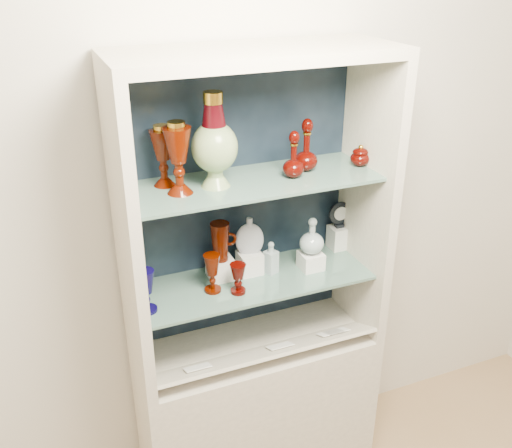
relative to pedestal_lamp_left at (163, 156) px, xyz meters
name	(u,v)px	position (x,y,z in m)	size (l,w,h in m)	color
wall_back	(235,179)	(0.31, 0.13, -0.18)	(3.50, 0.02, 2.80)	silver
cabinet_base	(256,411)	(0.31, -0.09, -1.20)	(1.00, 0.40, 0.75)	#BAB2A0
cabinet_back_panel	(238,199)	(0.31, 0.10, -0.25)	(0.98, 0.02, 1.15)	black
cabinet_side_left	(127,240)	(-0.17, -0.09, -0.25)	(0.04, 0.40, 1.15)	#BAB2A0
cabinet_side_right	(366,199)	(0.79, -0.09, -0.25)	(0.04, 0.40, 1.15)	#BAB2A0
cabinet_top_cap	(256,54)	(0.31, -0.09, 0.34)	(1.00, 0.40, 0.04)	#BAB2A0
shelf_lower	(254,280)	(0.31, -0.07, -0.54)	(0.92, 0.34, 0.01)	slate
shelf_upper	(254,181)	(0.31, -0.07, -0.12)	(0.92, 0.34, 0.01)	slate
label_ledge	(266,352)	(0.31, -0.20, -0.80)	(0.92, 0.18, 0.01)	#BAB2A0
label_card_0	(280,346)	(0.37, -0.20, -0.78)	(0.10, 0.07, 0.00)	white
label_card_1	(330,333)	(0.60, -0.20, -0.78)	(0.10, 0.07, 0.00)	white
label_card_2	(197,367)	(0.03, -0.20, -0.78)	(0.10, 0.07, 0.00)	white
label_card_3	(336,331)	(0.63, -0.20, -0.78)	(0.10, 0.07, 0.00)	white
pedestal_lamp_left	(163,156)	(0.00, 0.00, 0.00)	(0.08, 0.08, 0.22)	#4B0F00
pedestal_lamp_right	(178,158)	(0.03, -0.09, 0.02)	(0.10, 0.10, 0.25)	#4B0F00
enamel_urn	(214,141)	(0.17, -0.08, 0.06)	(0.16, 0.16, 0.34)	#0A4920
ruby_decanter_a	(307,142)	(0.53, -0.06, 0.00)	(0.09, 0.09, 0.23)	#420602
ruby_decanter_b	(294,153)	(0.46, -0.10, -0.02)	(0.08, 0.08, 0.19)	#420602
lidded_bowl	(360,155)	(0.75, -0.09, -0.07)	(0.08, 0.08, 0.09)	#420602
cobalt_goblet	(146,291)	(-0.13, -0.13, -0.45)	(0.07, 0.07, 0.17)	#0A053A
ruby_goblet_tall	(212,273)	(0.13, -0.10, -0.45)	(0.06, 0.06, 0.16)	#4B0F00
ruby_goblet_small	(238,279)	(0.22, -0.14, -0.47)	(0.06, 0.06, 0.12)	#420602
riser_ruby_pitcher	(221,268)	(0.20, -0.01, -0.49)	(0.10, 0.10, 0.08)	silver
ruby_pitcher	(220,242)	(0.20, -0.01, -0.37)	(0.12, 0.08, 0.16)	#4B0F00
clear_square_bottle	(271,257)	(0.40, -0.05, -0.46)	(0.05, 0.05, 0.14)	#95ABB0
riser_flat_flask	(250,262)	(0.32, -0.02, -0.48)	(0.09, 0.09, 0.09)	silver
flat_flask	(250,235)	(0.32, -0.02, -0.36)	(0.11, 0.04, 0.16)	#A4AAB7
riser_clear_round_decanter	(311,260)	(0.56, -0.08, -0.49)	(0.09, 0.09, 0.07)	silver
clear_round_decanter	(312,237)	(0.56, -0.08, -0.39)	(0.10, 0.10, 0.15)	#95ABB0
riser_cameo_medallion	(338,237)	(0.75, 0.03, -0.48)	(0.08, 0.08, 0.10)	silver
cameo_medallion	(340,214)	(0.75, 0.03, -0.37)	(0.10, 0.04, 0.12)	black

